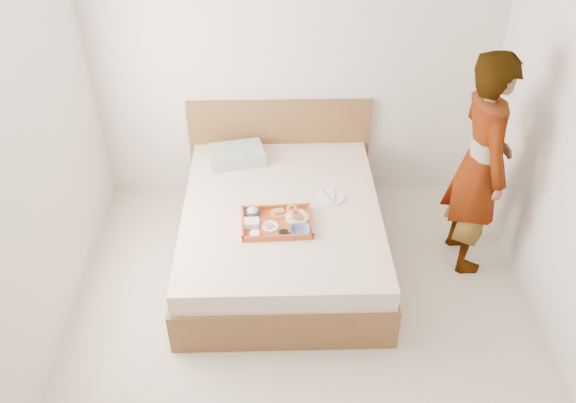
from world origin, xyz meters
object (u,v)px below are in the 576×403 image
(person, at_px, (480,165))
(tray, at_px, (277,222))
(bed, at_px, (282,232))
(dinner_plate, at_px, (331,197))

(person, bearing_deg, tray, 94.11)
(bed, xyz_separation_m, dinner_plate, (0.40, 0.10, 0.27))
(tray, bearing_deg, bed, 78.17)
(person, bearing_deg, dinner_plate, 79.72)
(tray, height_order, person, person)
(bed, height_order, tray, tray)
(bed, distance_m, dinner_plate, 0.50)
(bed, relative_size, person, 1.10)
(bed, bearing_deg, dinner_plate, 14.50)
(dinner_plate, bearing_deg, tray, -142.78)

